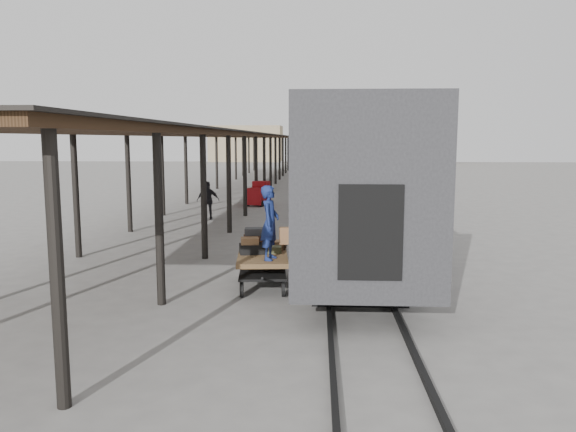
% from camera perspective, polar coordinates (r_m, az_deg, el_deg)
% --- Properties ---
extents(ground, '(160.00, 160.00, 0.00)m').
position_cam_1_polar(ground, '(14.99, -5.61, -6.79)').
color(ground, slate).
rests_on(ground, ground).
extents(train, '(3.45, 76.01, 4.01)m').
position_cam_1_polar(train, '(48.15, 4.22, 6.52)').
color(train, silver).
rests_on(train, ground).
extents(canopy, '(4.90, 64.30, 4.15)m').
position_cam_1_polar(canopy, '(38.74, -5.35, 8.14)').
color(canopy, '#422B19').
rests_on(canopy, ground).
extents(rails, '(1.54, 150.00, 0.12)m').
position_cam_1_polar(rails, '(48.48, 4.20, 3.42)').
color(rails, black).
rests_on(rails, ground).
extents(building_far, '(18.00, 10.00, 8.00)m').
position_cam_1_polar(building_far, '(93.08, 10.41, 7.84)').
color(building_far, tan).
rests_on(building_far, ground).
extents(building_left, '(12.00, 8.00, 6.00)m').
position_cam_1_polar(building_left, '(97.11, -4.23, 7.35)').
color(building_left, tan).
rests_on(building_left, ground).
extents(baggage_cart, '(1.47, 2.51, 0.86)m').
position_cam_1_polar(baggage_cart, '(14.43, -2.60, -4.68)').
color(baggage_cart, brown).
rests_on(baggage_cart, ground).
extents(suitcase_stack, '(1.19, 1.21, 0.60)m').
position_cam_1_polar(suitcase_stack, '(14.70, -2.98, -2.79)').
color(suitcase_stack, '#343537').
rests_on(suitcase_stack, baggage_cart).
extents(luggage_tug, '(1.34, 1.75, 1.37)m').
position_cam_1_polar(luggage_tug, '(32.11, -2.98, 2.20)').
color(luggage_tug, maroon).
rests_on(luggage_tug, ground).
extents(porter, '(0.54, 0.72, 1.81)m').
position_cam_1_polar(porter, '(13.56, -1.84, -0.69)').
color(porter, navy).
rests_on(porter, baggage_cart).
extents(pedestrian, '(1.12, 0.62, 1.80)m').
position_cam_1_polar(pedestrian, '(26.70, -8.12, 1.57)').
color(pedestrian, black).
rests_on(pedestrian, ground).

